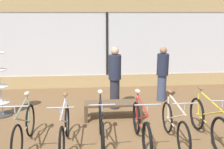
# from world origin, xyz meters

# --- Properties ---
(ground_plane) EXTENTS (24.00, 24.00, 0.00)m
(ground_plane) POSITION_xyz_m (0.00, 0.00, 0.00)
(ground_plane) COLOR brown
(shop_back_wall) EXTENTS (12.00, 0.08, 3.20)m
(shop_back_wall) POSITION_xyz_m (0.00, 3.76, 1.64)
(shop_back_wall) COLOR tan
(shop_back_wall) RESTS_ON ground_plane
(bicycle_far_left) EXTENTS (0.46, 1.68, 1.03)m
(bicycle_far_left) POSITION_xyz_m (-1.87, -0.21, 0.39)
(bicycle_far_left) COLOR black
(bicycle_far_left) RESTS_ON ground_plane
(bicycle_left) EXTENTS (0.46, 1.68, 1.02)m
(bicycle_left) POSITION_xyz_m (-1.09, -0.29, 0.38)
(bicycle_left) COLOR black
(bicycle_left) RESTS_ON ground_plane
(bicycle_center_left) EXTENTS (0.46, 1.73, 1.04)m
(bicycle_center_left) POSITION_xyz_m (-0.38, -0.27, 0.39)
(bicycle_center_left) COLOR black
(bicycle_center_left) RESTS_ON ground_plane
(bicycle_center_right) EXTENTS (0.46, 1.76, 1.03)m
(bicycle_center_right) POSITION_xyz_m (0.41, -0.31, 0.39)
(bicycle_center_right) COLOR black
(bicycle_center_right) RESTS_ON ground_plane
(bicycle_right) EXTENTS (0.46, 1.68, 1.02)m
(bicycle_right) POSITION_xyz_m (1.09, -0.29, 0.38)
(bicycle_right) COLOR black
(bicycle_right) RESTS_ON ground_plane
(bicycle_far_right) EXTENTS (0.46, 1.79, 1.04)m
(bicycle_far_right) POSITION_xyz_m (1.80, -0.24, 0.40)
(bicycle_far_right) COLOR black
(bicycle_far_right) RESTS_ON ground_plane
(accessory_rack) EXTENTS (0.48, 0.48, 1.72)m
(accessory_rack) POSITION_xyz_m (-2.85, 1.44, 0.71)
(accessory_rack) COLOR #333333
(accessory_rack) RESTS_ON ground_plane
(display_bench) EXTENTS (1.40, 0.44, 0.43)m
(display_bench) POSITION_xyz_m (-0.04, 0.98, 0.35)
(display_bench) COLOR brown
(display_bench) RESTS_ON ground_plane
(customer_near_rack) EXTENTS (0.45, 0.45, 1.70)m
(customer_near_rack) POSITION_xyz_m (0.07, 1.71, 0.90)
(customer_near_rack) COLOR #2D2D38
(customer_near_rack) RESTS_ON ground_plane
(customer_by_window) EXTENTS (0.38, 0.38, 1.62)m
(customer_by_window) POSITION_xyz_m (1.53, 2.20, 0.85)
(customer_by_window) COLOR #424C6B
(customer_by_window) RESTS_ON ground_plane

